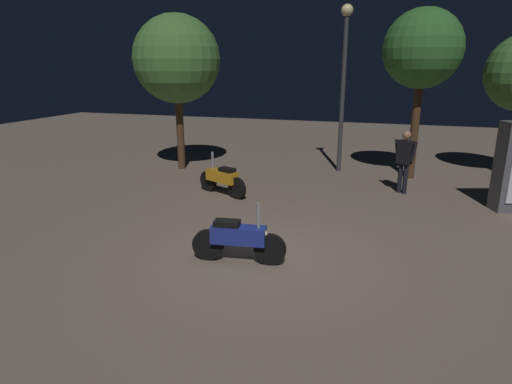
% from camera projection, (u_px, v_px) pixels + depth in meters
% --- Properties ---
extents(ground_plane, '(40.00, 40.00, 0.00)m').
position_uv_depth(ground_plane, '(267.00, 257.00, 7.84)').
color(ground_plane, '#756656').
extents(motorcycle_blue_foreground, '(1.66, 0.42, 1.11)m').
position_uv_depth(motorcycle_blue_foreground, '(238.00, 239.00, 7.52)').
color(motorcycle_blue_foreground, black).
rests_on(motorcycle_blue_foreground, ground_plane).
extents(motorcycle_orange_parked_left, '(1.55, 0.78, 1.11)m').
position_uv_depth(motorcycle_orange_parked_left, '(222.00, 179.00, 11.50)').
color(motorcycle_orange_parked_left, black).
rests_on(motorcycle_orange_parked_left, ground_plane).
extents(person_rider_beside, '(0.61, 0.44, 1.68)m').
position_uv_depth(person_rider_beside, '(405.00, 156.00, 11.50)').
color(person_rider_beside, black).
rests_on(person_rider_beside, ground_plane).
extents(streetlamp_near, '(0.36, 0.36, 5.06)m').
position_uv_depth(streetlamp_near, '(344.00, 69.00, 13.37)').
color(streetlamp_near, '#38383D').
rests_on(streetlamp_near, ground_plane).
extents(tree_left_bg, '(2.73, 2.73, 4.87)m').
position_uv_depth(tree_left_bg, '(177.00, 60.00, 13.62)').
color(tree_left_bg, '#4C331E').
rests_on(tree_left_bg, ground_plane).
extents(tree_right_bg, '(2.23, 2.23, 4.88)m').
position_uv_depth(tree_right_bg, '(423.00, 50.00, 12.32)').
color(tree_right_bg, '#4C331E').
rests_on(tree_right_bg, ground_plane).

